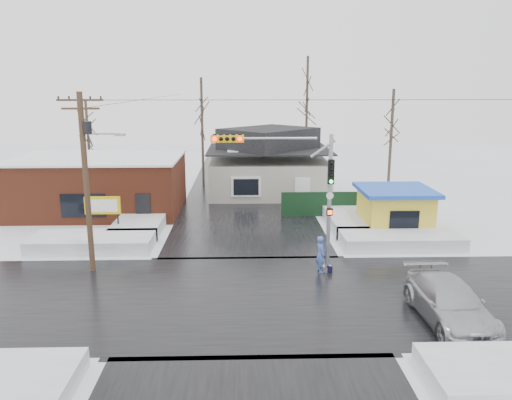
{
  "coord_description": "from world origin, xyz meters",
  "views": [
    {
      "loc": [
        -0.29,
        -20.87,
        9.29
      ],
      "look_at": [
        0.47,
        6.38,
        3.0
      ],
      "focal_mm": 35.0,
      "sensor_mm": 36.0,
      "label": 1
    }
  ],
  "objects_px": {
    "kiosk": "(394,210)",
    "pedestrian": "(321,254)",
    "car": "(449,303)",
    "utility_pole": "(87,172)",
    "marquee_sign": "(103,207)",
    "traffic_signal": "(298,185)"
  },
  "relations": [
    {
      "from": "pedestrian",
      "to": "car",
      "type": "bearing_deg",
      "value": -152.73
    },
    {
      "from": "utility_pole",
      "to": "car",
      "type": "relative_size",
      "value": 1.6
    },
    {
      "from": "traffic_signal",
      "to": "utility_pole",
      "type": "height_order",
      "value": "utility_pole"
    },
    {
      "from": "kiosk",
      "to": "pedestrian",
      "type": "distance_m",
      "value": 9.17
    },
    {
      "from": "traffic_signal",
      "to": "marquee_sign",
      "type": "distance_m",
      "value": 13.42
    },
    {
      "from": "kiosk",
      "to": "car",
      "type": "relative_size",
      "value": 0.82
    },
    {
      "from": "utility_pole",
      "to": "marquee_sign",
      "type": "bearing_deg",
      "value": 100.13
    },
    {
      "from": "marquee_sign",
      "to": "car",
      "type": "relative_size",
      "value": 0.45
    },
    {
      "from": "pedestrian",
      "to": "marquee_sign",
      "type": "bearing_deg",
      "value": 52.56
    },
    {
      "from": "traffic_signal",
      "to": "car",
      "type": "height_order",
      "value": "traffic_signal"
    },
    {
      "from": "kiosk",
      "to": "car",
      "type": "bearing_deg",
      "value": -97.04
    },
    {
      "from": "utility_pole",
      "to": "pedestrian",
      "type": "distance_m",
      "value": 12.31
    },
    {
      "from": "traffic_signal",
      "to": "pedestrian",
      "type": "height_order",
      "value": "traffic_signal"
    },
    {
      "from": "utility_pole",
      "to": "car",
      "type": "height_order",
      "value": "utility_pole"
    },
    {
      "from": "marquee_sign",
      "to": "car",
      "type": "distance_m",
      "value": 20.88
    },
    {
      "from": "car",
      "to": "kiosk",
      "type": "bearing_deg",
      "value": 81.21
    },
    {
      "from": "kiosk",
      "to": "car",
      "type": "distance_m",
      "value": 12.77
    },
    {
      "from": "traffic_signal",
      "to": "pedestrian",
      "type": "relative_size",
      "value": 3.72
    },
    {
      "from": "marquee_sign",
      "to": "pedestrian",
      "type": "relative_size",
      "value": 1.35
    },
    {
      "from": "marquee_sign",
      "to": "pedestrian",
      "type": "xyz_separation_m",
      "value": [
        12.64,
        -6.53,
        -0.98
      ]
    },
    {
      "from": "traffic_signal",
      "to": "utility_pole",
      "type": "relative_size",
      "value": 0.78
    },
    {
      "from": "kiosk",
      "to": "marquee_sign",
      "type": "bearing_deg",
      "value": -178.45
    }
  ]
}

